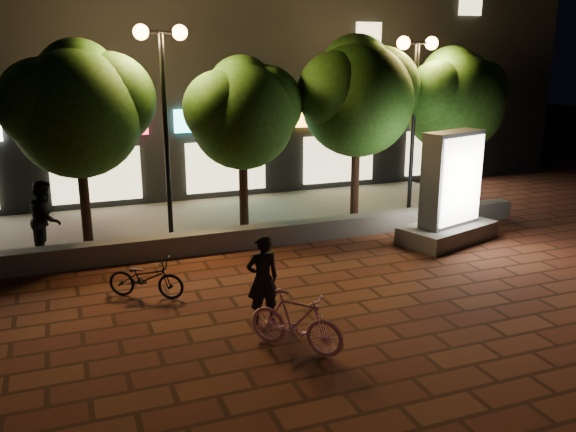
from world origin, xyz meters
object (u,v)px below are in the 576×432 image
tree_mid (243,109)px  ad_kiosk (450,198)px  scooter_pink (296,321)px  pedestrian (46,219)px  scooter_parked (146,278)px  tree_right (358,93)px  street_lamp_right (416,80)px  tree_far_right (455,97)px  tree_left (78,105)px  street_lamp_left (163,79)px  rider (263,279)px

tree_mid → ad_kiosk: bearing=-31.9°
scooter_pink → pedestrian: size_ratio=0.92×
scooter_parked → tree_right: bearing=-29.2°
tree_right → ad_kiosk: (1.19, -2.80, -2.44)m
street_lamp_right → tree_far_right: bearing=9.6°
scooter_parked → pedestrian: (-1.77, 3.03, 0.58)m
tree_left → ad_kiosk: size_ratio=1.72×
ad_kiosk → scooter_parked: 7.77m
street_lamp_left → scooter_parked: size_ratio=3.40×
scooter_parked → pedestrian: size_ratio=0.85×
street_lamp_left → rider: size_ratio=3.21×
tree_mid → rider: tree_mid is taller
tree_far_right → rider: size_ratio=2.95×
street_lamp_left → pedestrian: (-2.90, -0.48, -3.05)m
scooter_parked → pedestrian: 3.56m
tree_mid → tree_far_right: tree_far_right is taller
tree_left → ad_kiosk: tree_left is taller
tree_far_right → pedestrian: 11.72m
tree_far_right → street_lamp_left: 8.58m
scooter_parked → pedestrian: bearing=60.9°
tree_left → rider: tree_left is taller
ad_kiosk → tree_right: bearing=113.0°
tree_left → scooter_pink: (2.73, -6.82, -2.95)m
tree_mid → pedestrian: size_ratio=2.51×
tree_left → street_lamp_right: (8.95, -0.26, 0.45)m
rider → scooter_pink: bearing=96.0°
tree_right → scooter_parked: bearing=-149.8°
tree_mid → scooter_parked: 5.68m
tree_mid → street_lamp_left: size_ratio=0.87×
street_lamp_left → rider: street_lamp_left is taller
street_lamp_right → rider: street_lamp_right is taller
tree_left → pedestrian: (-0.95, -0.74, -2.47)m
tree_mid → scooter_pink: 7.45m
tree_left → scooter_pink: bearing=-68.2°
tree_mid → ad_kiosk: size_ratio=1.59×
tree_far_right → tree_mid: bearing=-180.0°
tree_mid → scooter_pink: size_ratio=2.74×
tree_right → street_lamp_left: bearing=-177.2°
ad_kiosk → scooter_pink: bearing=-145.1°
rider → scooter_parked: 2.60m
tree_left → scooter_parked: (0.82, -3.77, -3.04)m
street_lamp_left → scooter_pink: bearing=-83.1°
tree_mid → pedestrian: bearing=-171.5°
ad_kiosk → scooter_parked: (-7.68, -0.97, -0.72)m
tree_right → pedestrian: 8.68m
scooter_parked → ad_kiosk: bearing=-52.2°
tree_left → tree_right: (7.30, 0.00, 0.12)m
tree_left → street_lamp_left: (1.95, -0.26, 0.58)m
ad_kiosk → street_lamp_left: bearing=158.8°
tree_mid → pedestrian: tree_mid is taller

